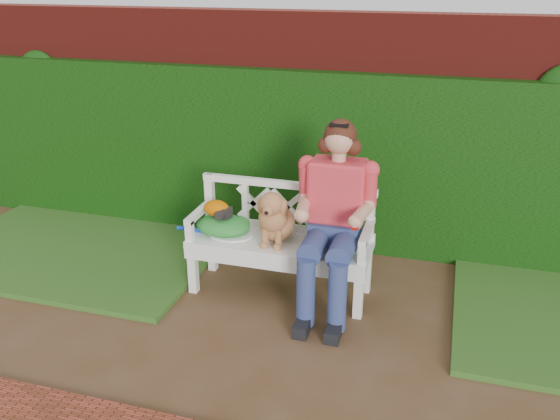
# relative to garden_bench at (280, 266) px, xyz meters

# --- Properties ---
(ground) EXTENTS (60.00, 60.00, 0.00)m
(ground) POSITION_rel_garden_bench_xyz_m (0.33, -0.66, -0.24)
(ground) COLOR #4B2F18
(brick_wall) EXTENTS (10.00, 0.30, 2.20)m
(brick_wall) POSITION_rel_garden_bench_xyz_m (0.33, 1.24, 0.86)
(brick_wall) COLOR #621610
(brick_wall) RESTS_ON ground
(ivy_hedge) EXTENTS (10.00, 0.18, 1.70)m
(ivy_hedge) POSITION_rel_garden_bench_xyz_m (0.33, 1.02, 0.61)
(ivy_hedge) COLOR #17550E
(ivy_hedge) RESTS_ON ground
(grass_left) EXTENTS (2.60, 2.00, 0.05)m
(grass_left) POSITION_rel_garden_bench_xyz_m (-2.07, 0.24, -0.21)
(grass_left) COLOR #2D551F
(grass_left) RESTS_ON ground
(garden_bench) EXTENTS (1.65, 0.80, 0.48)m
(garden_bench) POSITION_rel_garden_bench_xyz_m (0.00, 0.00, 0.00)
(garden_bench) COLOR white
(garden_bench) RESTS_ON ground
(seated_woman) EXTENTS (0.85, 1.01, 1.55)m
(seated_woman) POSITION_rel_garden_bench_xyz_m (0.46, -0.02, 0.53)
(seated_woman) COLOR #C82B42
(seated_woman) RESTS_ON ground
(dog) EXTENTS (0.46, 0.52, 0.47)m
(dog) POSITION_rel_garden_bench_xyz_m (-0.03, -0.02, 0.48)
(dog) COLOR #AD7D27
(dog) RESTS_ON garden_bench
(tennis_racket) EXTENTS (0.77, 0.54, 0.03)m
(tennis_racket) POSITION_rel_garden_bench_xyz_m (-0.45, -0.04, 0.26)
(tennis_racket) COLOR silver
(tennis_racket) RESTS_ON garden_bench
(green_bag) EXTENTS (0.56, 0.50, 0.16)m
(green_bag) POSITION_rel_garden_bench_xyz_m (-0.50, -0.01, 0.32)
(green_bag) COLOR #248C33
(green_bag) RESTS_ON garden_bench
(camera_item) EXTENTS (0.15, 0.12, 0.09)m
(camera_item) POSITION_rel_garden_bench_xyz_m (-0.49, -0.02, 0.44)
(camera_item) COLOR black
(camera_item) RESTS_ON green_bag
(baseball_glove) EXTENTS (0.25, 0.22, 0.14)m
(baseball_glove) POSITION_rel_garden_bench_xyz_m (-0.55, -0.01, 0.47)
(baseball_glove) COLOR #BD5800
(baseball_glove) RESTS_ON green_bag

